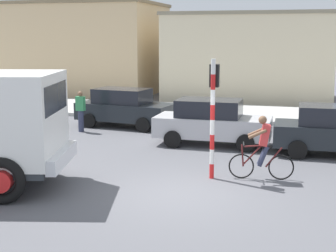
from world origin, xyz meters
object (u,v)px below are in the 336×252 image
at_px(car_far_side, 212,122).
at_px(pedestrian_near_kerb, 81,111).
at_px(cyclist, 262,148).
at_px(car_red_near, 125,107).
at_px(traffic_light_pole, 213,102).

height_order(car_far_side, pedestrian_near_kerb, pedestrian_near_kerb).
xyz_separation_m(cyclist, car_far_side, (-2.09, 3.91, -0.05)).
bearing_deg(car_far_side, car_red_near, 148.79).
relative_size(traffic_light_pole, car_red_near, 0.76).
distance_m(cyclist, traffic_light_pole, 1.78).
distance_m(cyclist, car_red_near, 9.01).
xyz_separation_m(cyclist, car_red_near, (-6.28, 6.46, -0.05)).
xyz_separation_m(traffic_light_pole, car_far_side, (-0.79, 4.11, -1.25)).
bearing_deg(car_red_near, cyclist, -45.78).
height_order(cyclist, pedestrian_near_kerb, cyclist).
bearing_deg(traffic_light_pole, cyclist, 8.54).
distance_m(car_red_near, car_far_side, 4.91).
xyz_separation_m(car_far_side, pedestrian_near_kerb, (-5.48, 1.01, 0.03)).
height_order(cyclist, car_far_side, cyclist).
bearing_deg(pedestrian_near_kerb, traffic_light_pole, -39.23).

